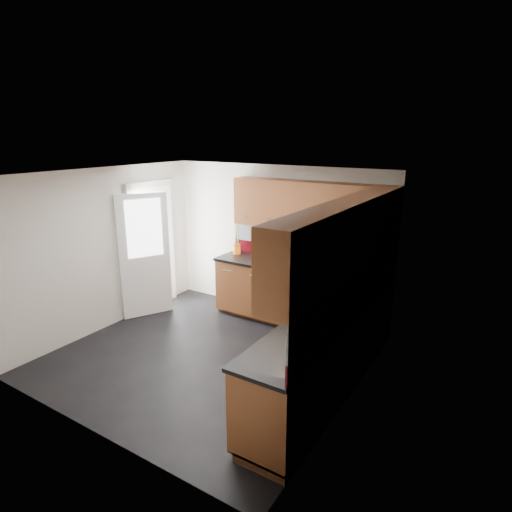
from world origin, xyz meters
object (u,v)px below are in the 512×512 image
Objects in this scene: gas_hob at (292,265)px; food_processor at (356,281)px; toaster at (378,271)px; utensil_pot at (237,248)px.

food_processor is (1.17, -0.54, 0.14)m from gas_hob.
food_processor is at bearing -95.33° from toaster.
utensil_pot is 2.34m from toaster.
utensil_pot is at bearing 172.68° from gas_hob.
utensil_pot is 2.38m from food_processor.
gas_hob is 1.30m from food_processor.
gas_hob is 1.11m from utensil_pot.
utensil_pot is 1.39× the size of food_processor.
food_processor is (2.28, -0.68, 0.05)m from utensil_pot.
utensil_pot is 1.63× the size of toaster.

